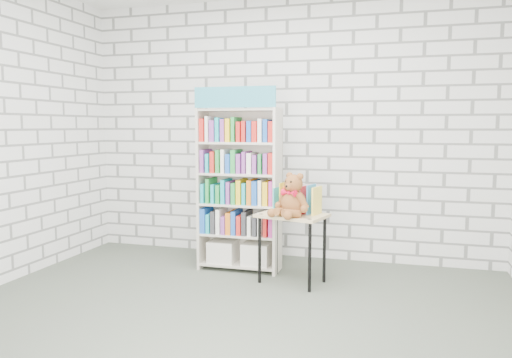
# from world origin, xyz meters

# --- Properties ---
(ground) EXTENTS (4.50, 4.50, 0.00)m
(ground) POSITION_xyz_m (0.00, 0.00, 0.00)
(ground) COLOR #474E42
(ground) RESTS_ON ground
(room_shell) EXTENTS (4.52, 4.02, 2.81)m
(room_shell) POSITION_xyz_m (0.00, 0.00, 1.78)
(room_shell) COLOR silver
(room_shell) RESTS_ON ground
(bookshelf) EXTENTS (0.80, 0.31, 1.81)m
(bookshelf) POSITION_xyz_m (-0.33, 1.36, 0.82)
(bookshelf) COLOR beige
(bookshelf) RESTS_ON ground
(display_table) EXTENTS (0.68, 0.55, 0.64)m
(display_table) POSITION_xyz_m (0.27, 1.07, 0.55)
(display_table) COLOR tan
(display_table) RESTS_ON ground
(table_books) EXTENTS (0.45, 0.28, 0.25)m
(table_books) POSITION_xyz_m (0.29, 1.17, 0.76)
(table_books) COLOR teal
(table_books) RESTS_ON display_table
(teddy_bear) EXTENTS (0.37, 0.35, 0.39)m
(teddy_bear) POSITION_xyz_m (0.29, 0.97, 0.79)
(teddy_bear) COLOR brown
(teddy_bear) RESTS_ON display_table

